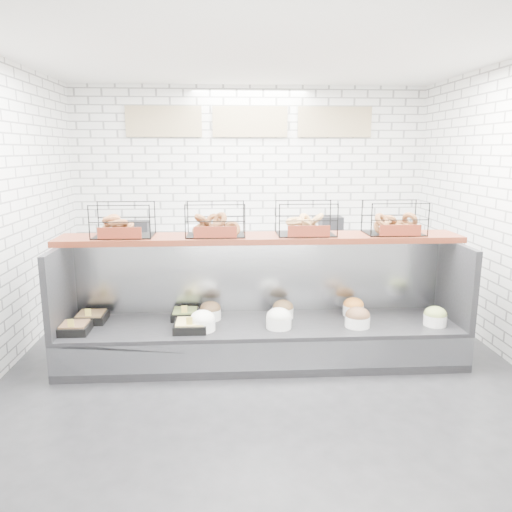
{
  "coord_description": "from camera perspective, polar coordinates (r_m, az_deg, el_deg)",
  "views": [
    {
      "loc": [
        -0.35,
        -4.49,
        2.12
      ],
      "look_at": [
        -0.05,
        0.45,
        1.06
      ],
      "focal_mm": 35.0,
      "sensor_mm": 36.0,
      "label": 1
    }
  ],
  "objects": [
    {
      "name": "ground",
      "position": [
        4.98,
        0.95,
        -13.09
      ],
      "size": [
        5.5,
        5.5,
        0.0
      ],
      "primitive_type": "plane",
      "color": "black",
      "rests_on": "ground"
    },
    {
      "name": "room_shell",
      "position": [
        5.11,
        0.51,
        11.41
      ],
      "size": [
        5.02,
        5.51,
        3.01
      ],
      "color": "silver",
      "rests_on": "ground"
    },
    {
      "name": "display_case",
      "position": [
        5.17,
        0.63,
        -8.22
      ],
      "size": [
        4.0,
        0.9,
        1.2
      ],
      "color": "black",
      "rests_on": "ground"
    },
    {
      "name": "bagel_shelf",
      "position": [
        5.08,
        0.52,
        3.61
      ],
      "size": [
        4.1,
        0.5,
        0.4
      ],
      "color": "#4E1C10",
      "rests_on": "display_case"
    },
    {
      "name": "prep_counter",
      "position": [
        7.12,
        -0.63,
        -1.31
      ],
      "size": [
        4.0,
        0.6,
        1.2
      ],
      "color": "#93969B",
      "rests_on": "ground"
    }
  ]
}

